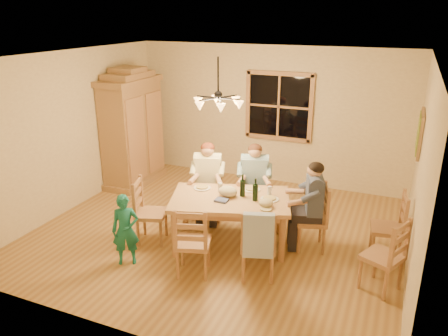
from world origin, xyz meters
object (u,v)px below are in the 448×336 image
at_px(chair_end_right, 310,229).
at_px(wine_bottle_a, 243,185).
at_px(armoire, 133,132).
at_px(dining_table, 230,204).
at_px(adult_woman, 208,172).
at_px(chair_near_right, 258,256).
at_px(chair_far_left, 208,203).
at_px(chair_far_right, 254,204).
at_px(chair_end_left, 152,223).
at_px(chair_spare_front, 381,268).
at_px(adult_slate_man, 313,195).
at_px(adult_plaid_man, 254,174).
at_px(chair_spare_back, 385,238).
at_px(chandelier, 218,102).
at_px(child, 126,230).
at_px(wine_bottle_b, 255,190).
at_px(chair_near_left, 193,253).

height_order(chair_end_right, wine_bottle_a, wine_bottle_a).
relative_size(armoire, dining_table, 1.19).
bearing_deg(adult_woman, chair_near_right, 117.90).
distance_m(chair_far_left, chair_far_right, 0.75).
distance_m(chair_end_left, chair_spare_front, 3.26).
distance_m(armoire, adult_woman, 2.32).
distance_m(chair_far_left, adult_slate_man, 1.86).
bearing_deg(adult_woman, adult_plaid_man, -180.00).
distance_m(chair_end_left, chair_end_right, 2.35).
bearing_deg(chair_spare_front, chair_far_left, 96.39).
bearing_deg(chair_end_right, chair_end_left, 90.00).
bearing_deg(chair_near_right, chair_spare_front, -5.36).
height_order(dining_table, chair_spare_front, chair_spare_front).
distance_m(dining_table, chair_end_right, 1.23).
xyz_separation_m(chair_end_left, chair_spare_back, (3.26, 0.86, 0.00)).
bearing_deg(chair_spare_back, adult_woman, 79.34).
bearing_deg(chair_far_left, chair_end_right, 153.43).
height_order(chandelier, dining_table, chandelier).
bearing_deg(chandelier, child, -121.45).
bearing_deg(wine_bottle_b, chair_far_right, 109.85).
height_order(chair_far_left, chair_spare_front, same).
xyz_separation_m(dining_table, chair_near_left, (-0.16, -0.89, -0.35)).
distance_m(armoire, chair_end_left, 2.66).
bearing_deg(dining_table, wine_bottle_b, 6.63).
bearing_deg(adult_plaid_man, adult_slate_man, 136.64).
relative_size(chair_near_right, adult_slate_man, 1.13).
height_order(dining_table, adult_woman, adult_woman).
bearing_deg(adult_plaid_man, chair_far_right, 162.18).
bearing_deg(dining_table, chair_near_left, -100.08).
height_order(wine_bottle_a, child, wine_bottle_a).
relative_size(chair_far_left, child, 0.98).
xyz_separation_m(wine_bottle_a, chair_spare_front, (2.00, -0.42, -0.62)).
relative_size(chair_end_right, child, 0.98).
bearing_deg(chair_near_right, dining_table, 117.90).
relative_size(chandelier, adult_plaid_man, 0.88).
xyz_separation_m(adult_plaid_man, wine_bottle_b, (0.30, -0.82, 0.08)).
bearing_deg(adult_slate_man, wine_bottle_b, 94.99).
relative_size(chair_near_right, chair_end_right, 1.00).
xyz_separation_m(chair_near_left, chair_end_left, (-0.96, 0.53, 0.00)).
bearing_deg(chair_end_left, chair_near_right, 63.43).
xyz_separation_m(chair_far_left, chair_near_right, (1.29, -1.26, 0.00)).
height_order(chair_near_left, wine_bottle_b, wine_bottle_b).
xyz_separation_m(chair_end_left, child, (0.00, -0.66, 0.20)).
xyz_separation_m(adult_woman, wine_bottle_b, (1.01, -0.59, 0.08)).
bearing_deg(chair_far_right, wine_bottle_a, 77.82).
relative_size(armoire, adult_woman, 2.63).
bearing_deg(child, wine_bottle_a, 11.27).
bearing_deg(dining_table, chair_end_left, -162.18).
height_order(adult_plaid_man, adult_slate_man, same).
height_order(dining_table, chair_near_right, chair_near_right).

